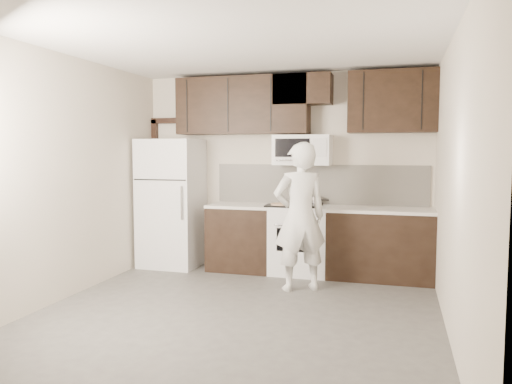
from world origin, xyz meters
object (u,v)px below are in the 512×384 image
at_px(person, 300,217).
at_px(microwave, 302,150).
at_px(stove, 300,239).
at_px(refrigerator, 172,203).

bearing_deg(person, microwave, -109.75).
distance_m(stove, microwave, 1.20).
bearing_deg(refrigerator, person, -20.28).
height_order(refrigerator, person, refrigerator).
relative_size(stove, microwave, 1.24).
xyz_separation_m(stove, microwave, (-0.00, 0.12, 1.19)).
distance_m(refrigerator, person, 2.13).
distance_m(stove, person, 0.90).
xyz_separation_m(stove, refrigerator, (-1.85, -0.05, 0.44)).
bearing_deg(stove, refrigerator, -178.49).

